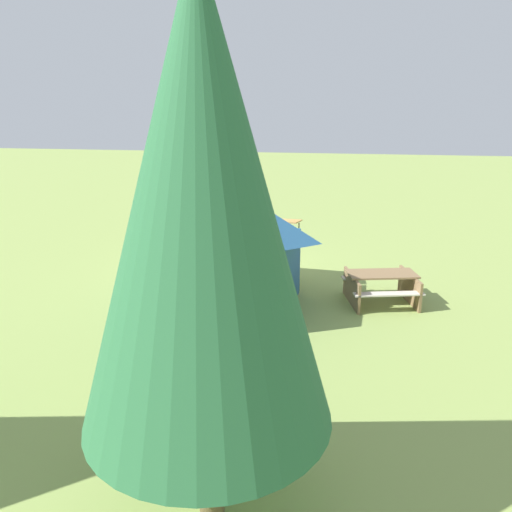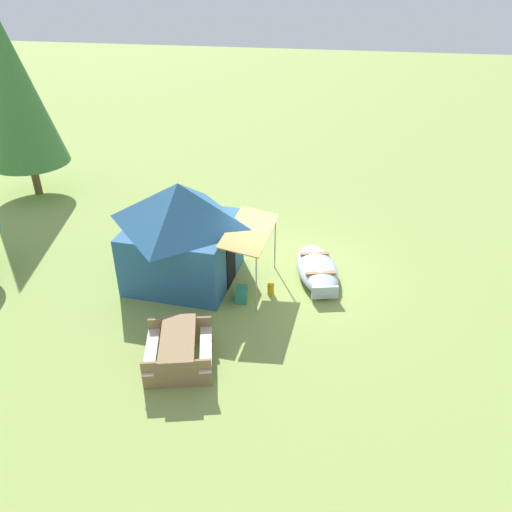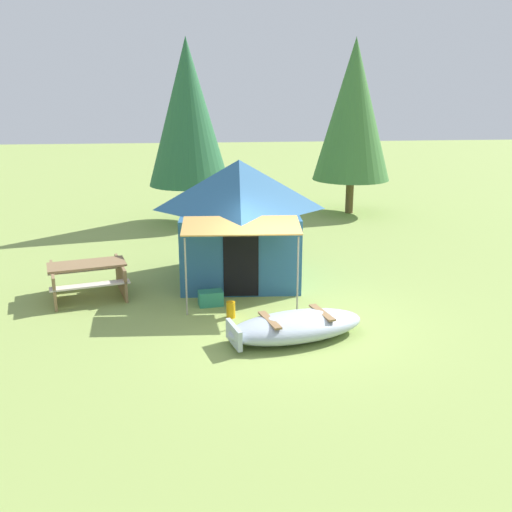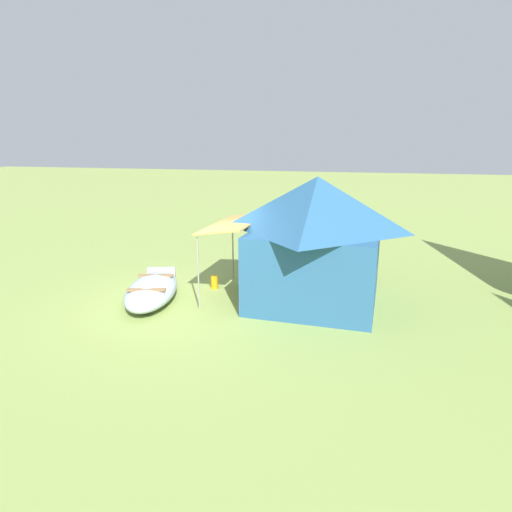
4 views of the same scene
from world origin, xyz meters
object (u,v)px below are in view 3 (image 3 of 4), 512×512
canvas_cabin_tent (239,218)px  picnic_table (88,276)px  pine_tree_back_right (188,113)px  cooler_box (211,298)px  beached_rowboat (295,326)px  fuel_can (231,310)px  pine_tree_back_left (353,110)px

canvas_cabin_tent → picnic_table: size_ratio=2.08×
canvas_cabin_tent → pine_tree_back_right: pine_tree_back_right is taller
pine_tree_back_right → cooler_box: bearing=-87.2°
picnic_table → canvas_cabin_tent: bearing=15.0°
beached_rowboat → fuel_can: bearing=133.8°
beached_rowboat → pine_tree_back_right: bearing=100.7°
canvas_cabin_tent → pine_tree_back_right: (-1.15, 6.22, 2.18)m
canvas_cabin_tent → cooler_box: (-0.77, -1.77, -1.32)m
cooler_box → fuel_can: fuel_can is taller
cooler_box → picnic_table: bearing=162.2°
beached_rowboat → pine_tree_back_left: size_ratio=0.45×
picnic_table → pine_tree_back_right: 8.14m
fuel_can → canvas_cabin_tent: bearing=81.1°
pine_tree_back_right → fuel_can: bearing=-85.0°
pine_tree_back_left → picnic_table: bearing=-134.7°
cooler_box → pine_tree_back_right: pine_tree_back_right is taller
cooler_box → beached_rowboat: bearing=-51.8°
canvas_cabin_tent → cooler_box: 2.34m
canvas_cabin_tent → beached_rowboat: bearing=-79.0°
picnic_table → cooler_box: bearing=-17.8°
canvas_cabin_tent → picnic_table: 3.68m
picnic_table → beached_rowboat: bearing=-33.4°
cooler_box → pine_tree_back_right: (-0.39, 7.99, 3.50)m
picnic_table → fuel_can: picnic_table is taller
canvas_cabin_tent → pine_tree_back_right: bearing=100.5°
beached_rowboat → canvas_cabin_tent: bearing=101.0°
canvas_cabin_tent → pine_tree_back_right: size_ratio=0.67×
cooler_box → pine_tree_back_left: pine_tree_back_left is taller
cooler_box → fuel_can: size_ratio=1.53×
fuel_can → pine_tree_back_left: size_ratio=0.05×
canvas_cabin_tent → pine_tree_back_left: pine_tree_back_left is taller
picnic_table → fuel_can: size_ratio=5.87×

